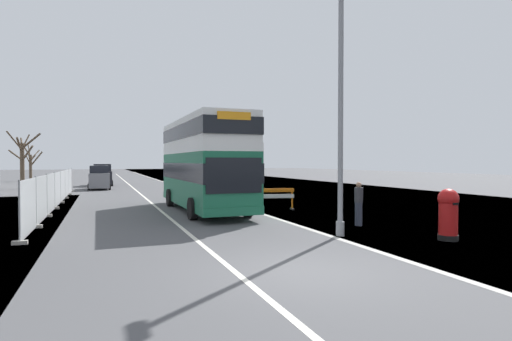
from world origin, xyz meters
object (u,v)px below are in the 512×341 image
at_px(double_decker_bus, 204,163).
at_px(lamppost_foreground, 341,117).
at_px(red_pillar_postbox, 448,212).
at_px(car_oncoming_near, 99,178).
at_px(pedestrian_at_kerb, 359,204).
at_px(car_receding_mid, 102,175).
at_px(roadworks_barrier, 276,196).

distance_m(double_decker_bus, lamppost_foreground, 9.39).
xyz_separation_m(lamppost_foreground, red_pillar_postbox, (2.89, -1.93, -3.21)).
xyz_separation_m(double_decker_bus, car_oncoming_near, (-5.21, 19.83, -1.49)).
bearing_deg(pedestrian_at_kerb, car_receding_mid, 106.09).
distance_m(double_decker_bus, pedestrian_at_kerb, 8.67).
xyz_separation_m(red_pillar_postbox, roadworks_barrier, (-1.92, 9.72, -0.18)).
bearing_deg(roadworks_barrier, lamppost_foreground, -97.11).
distance_m(car_oncoming_near, car_receding_mid, 6.30).
distance_m(red_pillar_postbox, car_oncoming_near, 32.45).
bearing_deg(lamppost_foreground, car_oncoming_near, 105.48).
distance_m(double_decker_bus, roadworks_barrier, 4.24).
relative_size(double_decker_bus, car_oncoming_near, 2.72).
bearing_deg(roadworks_barrier, car_oncoming_near, 113.12).
distance_m(roadworks_barrier, car_receding_mid, 28.49).
xyz_separation_m(lamppost_foreground, car_oncoming_near, (-7.94, 28.66, -3.10)).
distance_m(lamppost_foreground, roadworks_barrier, 8.56).
relative_size(double_decker_bus, pedestrian_at_kerb, 5.89).
relative_size(red_pillar_postbox, car_receding_mid, 0.38).
xyz_separation_m(double_decker_bus, red_pillar_postbox, (5.63, -10.76, -1.60)).
relative_size(double_decker_bus, red_pillar_postbox, 6.12).
relative_size(red_pillar_postbox, roadworks_barrier, 0.89).
bearing_deg(pedestrian_at_kerb, lamppost_foreground, -138.54).
bearing_deg(car_oncoming_near, double_decker_bus, -75.29).
relative_size(car_receding_mid, pedestrian_at_kerb, 2.55).
relative_size(lamppost_foreground, car_receding_mid, 1.94).
distance_m(double_decker_bus, car_receding_mid, 26.62).
bearing_deg(red_pillar_postbox, lamppost_foreground, 146.35).
relative_size(roadworks_barrier, car_oncoming_near, 0.50).
bearing_deg(lamppost_foreground, pedestrian_at_kerb, 41.46).
bearing_deg(roadworks_barrier, car_receding_mid, 107.61).
bearing_deg(car_receding_mid, double_decker_bus, -79.34).
xyz_separation_m(roadworks_barrier, car_receding_mid, (-8.62, 27.16, 0.34)).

